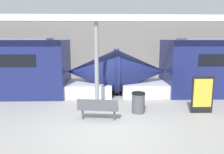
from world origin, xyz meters
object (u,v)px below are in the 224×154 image
bench_near (98,108)px  trash_bin (138,103)px  support_column_near (97,65)px  poster_board (202,95)px

bench_near → trash_bin: trash_bin is taller
trash_bin → support_column_near: 2.59m
poster_board → support_column_near: size_ratio=0.41×
trash_bin → poster_board: 2.76m
bench_near → poster_board: (4.44, 0.77, 0.28)m
bench_near → support_column_near: (-0.11, 1.94, 1.44)m
bench_near → poster_board: bearing=17.6°
trash_bin → poster_board: size_ratio=0.56×
trash_bin → support_column_near: bearing=149.3°
bench_near → trash_bin: size_ratio=1.81×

